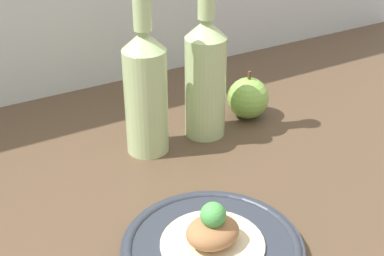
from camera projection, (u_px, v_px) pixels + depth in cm
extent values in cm
cube|color=brown|center=(235.00, 212.00, 84.52)|extent=(180.00, 110.00, 4.00)
cylinder|color=#2D333D|center=(212.00, 250.00, 72.46)|extent=(24.84, 24.84, 1.97)
torus|color=#2D333D|center=(212.00, 246.00, 72.12)|extent=(24.23, 24.23, 1.38)
cylinder|color=beige|center=(212.00, 244.00, 71.88)|extent=(14.18, 14.18, 0.40)
ellipsoid|color=#9E6B42|center=(213.00, 232.00, 70.90)|extent=(7.42, 6.30, 3.66)
sphere|color=#4CA34C|center=(213.00, 215.00, 69.50)|extent=(3.45, 3.45, 3.45)
cylinder|color=#B7D18E|center=(146.00, 102.00, 92.77)|extent=(7.58, 7.58, 19.16)
cone|color=#B7D18E|center=(143.00, 40.00, 87.28)|extent=(7.58, 7.58, 3.41)
cylinder|color=#B7D18E|center=(142.00, 4.00, 84.33)|extent=(3.03, 3.03, 8.70)
cylinder|color=#B7D18E|center=(205.00, 87.00, 98.06)|extent=(7.58, 7.58, 19.16)
cone|color=#B7D18E|center=(206.00, 28.00, 92.57)|extent=(7.58, 7.58, 3.41)
sphere|color=#84B74C|center=(248.00, 98.00, 106.53)|extent=(8.31, 8.31, 8.31)
cylinder|color=brown|center=(249.00, 76.00, 104.19)|extent=(0.67, 0.67, 1.87)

